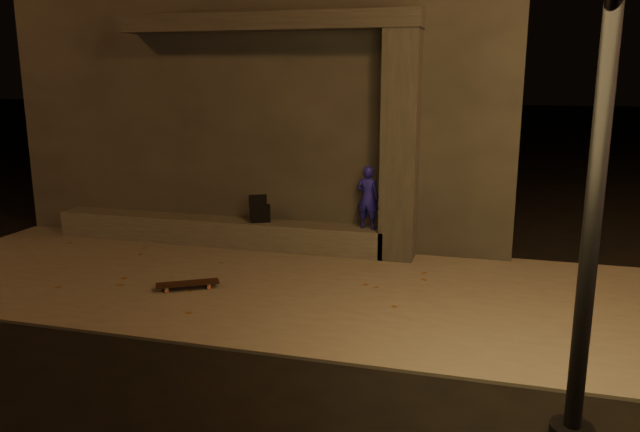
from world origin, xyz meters
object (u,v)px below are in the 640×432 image
(skateboarder, at_px, (368,197))
(column, at_px, (400,147))
(skateboard, at_px, (188,284))
(backpack, at_px, (260,212))

(skateboarder, bearing_deg, column, -169.93)
(column, relative_size, skateboarder, 3.46)
(column, bearing_deg, skateboarder, 180.00)
(column, distance_m, skateboarder, 0.97)
(skateboarder, relative_size, skateboard, 1.22)
(backpack, bearing_deg, skateboard, -118.91)
(column, relative_size, backpack, 7.43)
(column, height_order, skateboard, column)
(skateboarder, xyz_separation_m, backpack, (-1.88, 0.00, -0.35))
(column, height_order, backpack, column)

